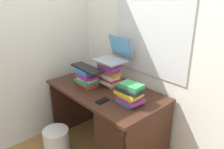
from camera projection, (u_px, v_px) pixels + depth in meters
ground_plane at (106, 148)px, 2.54m from camera, size 6.00×6.00×0.00m
wall_back at (133, 31)px, 2.31m from camera, size 6.00×0.06×2.60m
wall_left at (62, 26)px, 2.61m from camera, size 0.05×6.00×2.60m
desk at (124, 131)px, 2.16m from camera, size 1.25×0.69×0.75m
book_stack_tall at (110, 73)px, 2.32m from camera, size 0.25×0.20×0.27m
book_stack_keyboard_riser at (86, 78)px, 2.33m from camera, size 0.24×0.18×0.18m
book_stack_side at (130, 94)px, 1.96m from camera, size 0.25×0.19×0.19m
laptop at (114, 55)px, 2.29m from camera, size 0.32×0.31×0.24m
keyboard at (87, 68)px, 2.29m from camera, size 0.42×0.15×0.02m
computer_mouse at (123, 95)px, 2.11m from camera, size 0.06×0.10×0.04m
mug at (88, 72)px, 2.62m from camera, size 0.12×0.08×0.09m
water_bottle at (131, 97)px, 1.92m from camera, size 0.06×0.06×0.17m
cell_phone at (103, 101)px, 2.02m from camera, size 0.08×0.14×0.01m
wastebasket at (57, 141)px, 2.41m from camera, size 0.28×0.28×0.29m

